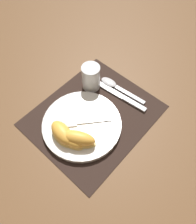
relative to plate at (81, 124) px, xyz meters
The scene contains 10 objects.
ground_plane 0.06m from the plate, ahead, with size 3.00×3.00×0.00m, color brown.
placemat 0.06m from the plate, ahead, with size 0.40×0.34×0.00m.
plate is the anchor object (origin of this frame).
juice_glass 0.17m from the plate, 31.43° to the left, with size 0.06×0.06×0.10m.
knife 0.18m from the plate, ahead, with size 0.04×0.23×0.01m.
spoon 0.20m from the plate, ahead, with size 0.04×0.19×0.01m.
fork 0.01m from the plate, 132.97° to the left, with size 0.15×0.13×0.00m.
citrus_wedge_0 0.08m from the plate, behind, with size 0.07×0.10×0.05m.
citrus_wedge_1 0.08m from the plate, 165.33° to the right, with size 0.06×0.11×0.04m.
citrus_wedge_2 0.07m from the plate, 144.21° to the right, with size 0.10×0.12×0.05m.
Camera 1 is at (-0.27, -0.27, 0.63)m, focal length 35.00 mm.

